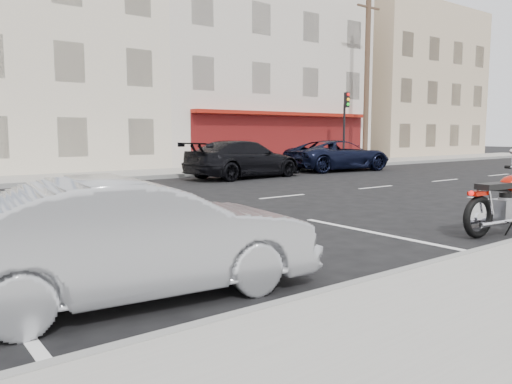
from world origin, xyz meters
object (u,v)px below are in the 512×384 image
utility_pole (367,80)px  suv_far (338,155)px  fire_hydrant (323,156)px  car_far (244,159)px  traffic_light (345,118)px  sedan_silver (136,238)px

utility_pole → suv_far: size_ratio=1.74×
fire_hydrant → car_far: size_ratio=0.14×
traffic_light → fire_hydrant: 2.53m
sedan_silver → car_far: size_ratio=0.77×
utility_pole → suv_far: 7.06m
traffic_light → suv_far: traffic_light is taller
suv_far → utility_pole: bearing=-55.4°
utility_pole → fire_hydrant: (-3.50, -0.10, -4.21)m
utility_pole → sedan_silver: size_ratio=2.29×
traffic_light → fire_hydrant: (-1.50, 0.17, -2.03)m
suv_far → car_far: size_ratio=1.02×
traffic_light → car_far: traffic_light is taller
suv_far → car_far: 5.80m
suv_far → traffic_light: bearing=-45.0°
utility_pole → traffic_light: (-2.00, -0.27, -2.18)m
utility_pole → suv_far: utility_pole is taller
suv_far → fire_hydrant: bearing=-24.9°
sedan_silver → suv_far: size_ratio=0.76×
traffic_light → suv_far: size_ratio=0.74×
fire_hydrant → traffic_light: bearing=-6.4°
suv_far → car_far: (-5.79, -0.39, 0.02)m
fire_hydrant → suv_far: 3.12m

